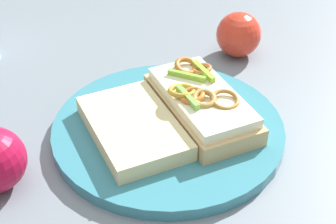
# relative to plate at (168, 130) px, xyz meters

# --- Properties ---
(ground_plane) EXTENTS (2.00, 2.00, 0.00)m
(ground_plane) POSITION_rel_plate_xyz_m (0.00, 0.00, -0.01)
(ground_plane) COLOR slate
(ground_plane) RESTS_ON ground
(plate) EXTENTS (0.29, 0.29, 0.02)m
(plate) POSITION_rel_plate_xyz_m (0.00, 0.00, 0.00)
(plate) COLOR teal
(plate) RESTS_ON ground_plane
(sandwich) EXTENTS (0.17, 0.19, 0.05)m
(sandwich) POSITION_rel_plate_xyz_m (-0.04, 0.02, 0.03)
(sandwich) COLOR tan
(sandwich) RESTS_ON plate
(bread_slice_side) EXTENTS (0.17, 0.18, 0.02)m
(bread_slice_side) POSITION_rel_plate_xyz_m (0.04, -0.03, 0.02)
(bread_slice_side) COLOR beige
(bread_slice_side) RESTS_ON plate
(apple_0) EXTENTS (0.08, 0.08, 0.07)m
(apple_0) POSITION_rel_plate_xyz_m (-0.23, -0.02, 0.03)
(apple_0) COLOR red
(apple_0) RESTS_ON ground_plane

